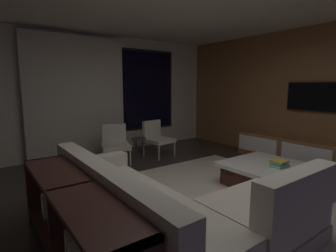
% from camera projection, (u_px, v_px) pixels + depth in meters
% --- Properties ---
extents(floor, '(9.20, 9.20, 0.00)m').
position_uv_depth(floor, '(212.00, 209.00, 3.35)').
color(floor, '#332B26').
extents(back_wall_with_window, '(6.60, 0.30, 2.70)m').
position_uv_depth(back_wall_with_window, '(97.00, 95.00, 6.00)').
color(back_wall_with_window, beige).
rests_on(back_wall_with_window, floor).
extents(media_wall, '(0.12, 7.80, 2.70)m').
position_uv_depth(media_wall, '(328.00, 97.00, 4.94)').
color(media_wall, brown).
rests_on(media_wall, floor).
extents(area_rug, '(3.20, 3.80, 0.01)m').
position_uv_depth(area_rug, '(236.00, 204.00, 3.48)').
color(area_rug, beige).
rests_on(area_rug, floor).
extents(sectional_couch, '(1.98, 2.50, 0.82)m').
position_uv_depth(sectional_couch, '(169.00, 212.00, 2.66)').
color(sectional_couch, '#B1A997').
rests_on(sectional_couch, floor).
extents(coffee_table, '(1.16, 1.16, 0.36)m').
position_uv_depth(coffee_table, '(267.00, 175.00, 4.06)').
color(coffee_table, '#3D201A').
rests_on(coffee_table, floor).
extents(book_stack_on_coffee_table, '(0.26, 0.21, 0.10)m').
position_uv_depth(book_stack_on_coffee_table, '(279.00, 164.00, 3.90)').
color(book_stack_on_coffee_table, '#71C88A').
rests_on(book_stack_on_coffee_table, coffee_table).
extents(accent_chair_near_window, '(0.62, 0.64, 0.78)m').
position_uv_depth(accent_chair_near_window, '(156.00, 136.00, 5.88)').
color(accent_chair_near_window, '#B2ADA0').
rests_on(accent_chair_near_window, floor).
extents(accent_chair_by_curtain, '(0.68, 0.70, 0.78)m').
position_uv_depth(accent_chair_by_curtain, '(115.00, 142.00, 5.31)').
color(accent_chair_by_curtain, '#B2ADA0').
rests_on(accent_chair_by_curtain, floor).
extents(side_stool, '(0.32, 0.32, 0.46)m').
position_uv_depth(side_stool, '(138.00, 142.00, 5.57)').
color(side_stool, '#333338').
rests_on(side_stool, floor).
extents(media_console, '(0.46, 3.10, 0.52)m').
position_uv_depth(media_console, '(313.00, 155.00, 4.98)').
color(media_console, brown).
rests_on(media_console, floor).
extents(mounted_tv, '(0.05, 0.97, 0.56)m').
position_uv_depth(mounted_tv, '(312.00, 97.00, 5.08)').
color(mounted_tv, black).
extents(console_table_behind_couch, '(0.40, 2.10, 0.74)m').
position_uv_depth(console_table_behind_couch, '(73.00, 223.00, 2.21)').
color(console_table_behind_couch, '#3D201A').
rests_on(console_table_behind_couch, floor).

